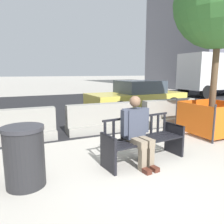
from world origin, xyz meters
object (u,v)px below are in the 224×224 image
(jersey_barrier_left, at_px, (15,129))
(street_tree, at_px, (220,2))
(construction_fence, at_px, (211,117))
(delivery_truck, at_px, (219,73))
(street_bench, at_px, (144,142))
(jersey_barrier_centre, at_px, (100,120))
(jersey_barrier_right, at_px, (169,114))
(seated_person, at_px, (137,129))
(car_taxi_near, at_px, (137,96))
(trash_bin, at_px, (25,156))

(jersey_barrier_left, height_order, street_tree, street_tree)
(construction_fence, xyz_separation_m, delivery_truck, (9.22, 7.37, 1.19))
(street_bench, distance_m, jersey_barrier_left, 3.32)
(street_bench, distance_m, street_tree, 4.31)
(jersey_barrier_centre, height_order, jersey_barrier_right, same)
(seated_person, distance_m, street_tree, 4.26)
(street_bench, relative_size, car_taxi_near, 0.38)
(jersey_barrier_right, relative_size, trash_bin, 2.11)
(delivery_truck, xyz_separation_m, trash_bin, (-14.24, -8.25, -1.21))
(jersey_barrier_right, height_order, construction_fence, construction_fence)
(street_tree, bearing_deg, jersey_barrier_right, 100.14)
(jersey_barrier_right, distance_m, trash_bin, 5.31)
(jersey_barrier_right, bearing_deg, jersey_barrier_centre, 178.39)
(jersey_barrier_left, bearing_deg, car_taxi_near, 27.12)
(car_taxi_near, bearing_deg, delivery_truck, 18.85)
(jersey_barrier_right, xyz_separation_m, delivery_truck, (9.49, 5.87, 1.35))
(seated_person, bearing_deg, jersey_barrier_centre, 84.08)
(street_bench, xyz_separation_m, construction_fence, (2.82, 0.84, 0.10))
(street_tree, height_order, delivery_truck, street_tree)
(street_tree, distance_m, car_taxi_near, 5.16)
(jersey_barrier_right, bearing_deg, construction_fence, -79.86)
(jersey_barrier_centre, bearing_deg, construction_fence, -29.57)
(construction_fence, bearing_deg, street_bench, -163.45)
(trash_bin, bearing_deg, street_bench, 1.11)
(seated_person, xyz_separation_m, car_taxi_near, (3.19, 5.19, -0.02))
(jersey_barrier_right, xyz_separation_m, construction_fence, (0.27, -1.50, 0.15))
(seated_person, xyz_separation_m, jersey_barrier_left, (-2.06, 2.50, -0.35))
(street_tree, relative_size, trash_bin, 5.02)
(jersey_barrier_centre, distance_m, jersey_barrier_left, 2.32)
(jersey_barrier_left, height_order, construction_fence, construction_fence)
(street_bench, bearing_deg, construction_fence, 16.55)
(street_bench, relative_size, street_tree, 0.36)
(construction_fence, relative_size, delivery_truck, 0.20)
(street_tree, bearing_deg, trash_bin, -170.02)
(car_taxi_near, height_order, trash_bin, car_taxi_near)
(street_bench, distance_m, construction_fence, 2.95)
(seated_person, bearing_deg, delivery_truck, 34.08)
(street_bench, distance_m, trash_bin, 2.19)
(street_tree, xyz_separation_m, delivery_truck, (9.22, 7.37, -1.86))
(seated_person, relative_size, jersey_barrier_left, 0.65)
(car_taxi_near, distance_m, trash_bin, 7.31)
(street_bench, height_order, jersey_barrier_right, street_bench)
(jersey_barrier_left, height_order, car_taxi_near, car_taxi_near)
(street_tree, bearing_deg, jersey_barrier_centre, 150.43)
(seated_person, relative_size, jersey_barrier_right, 0.66)
(jersey_barrier_centre, height_order, delivery_truck, delivery_truck)
(seated_person, height_order, construction_fence, seated_person)
(construction_fence, height_order, trash_bin, construction_fence)
(construction_fence, bearing_deg, seated_person, -163.15)
(delivery_truck, bearing_deg, trash_bin, -149.90)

